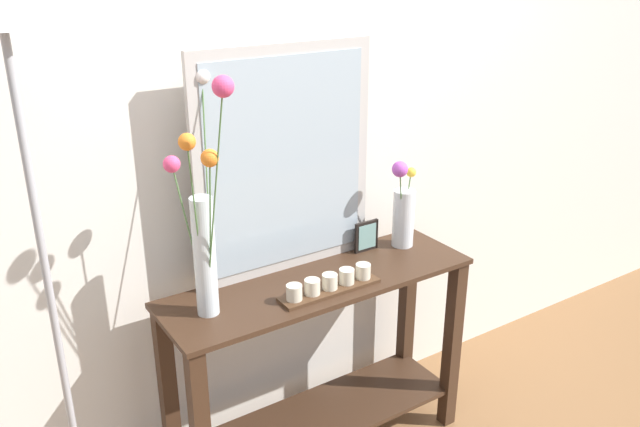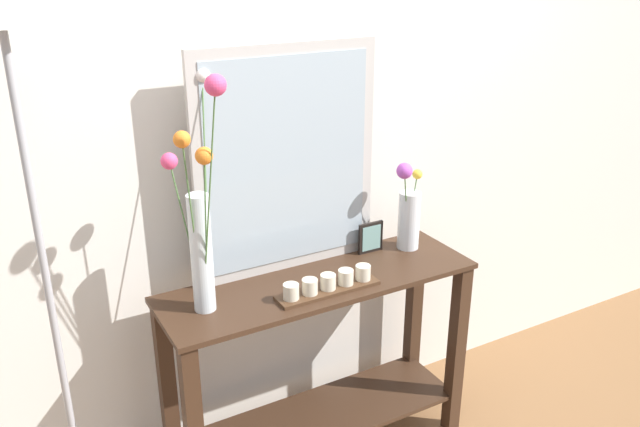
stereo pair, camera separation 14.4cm
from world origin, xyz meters
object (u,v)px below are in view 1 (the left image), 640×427
(console_table, at_px, (320,354))
(vase_right, at_px, (403,212))
(floor_lamp, at_px, (36,213))
(mirror_leaning, at_px, (285,162))
(picture_frame_small, at_px, (366,236))
(candle_tray, at_px, (330,284))
(tall_vase_left, at_px, (204,223))

(console_table, height_order, vase_right, vase_right)
(floor_lamp, bearing_deg, mirror_leaning, 6.02)
(picture_frame_small, bearing_deg, vase_right, -15.57)
(mirror_leaning, distance_m, vase_right, 0.57)
(vase_right, xyz_separation_m, picture_frame_small, (-0.15, 0.04, -0.09))
(mirror_leaning, height_order, candle_tray, mirror_leaning)
(floor_lamp, bearing_deg, picture_frame_small, 2.25)
(tall_vase_left, bearing_deg, candle_tray, -11.52)
(mirror_leaning, relative_size, floor_lamp, 0.46)
(vase_right, relative_size, floor_lamp, 0.21)
(vase_right, bearing_deg, candle_tray, -160.86)
(console_table, xyz_separation_m, candle_tray, (-0.02, -0.09, 0.36))
(tall_vase_left, height_order, floor_lamp, floor_lamp)
(vase_right, xyz_separation_m, candle_tray, (-0.47, -0.16, -0.12))
(vase_right, relative_size, candle_tray, 0.98)
(mirror_leaning, relative_size, vase_right, 2.20)
(mirror_leaning, relative_size, candle_tray, 2.16)
(tall_vase_left, distance_m, picture_frame_small, 0.80)
(tall_vase_left, bearing_deg, floor_lamp, 171.61)
(floor_lamp, bearing_deg, candle_tray, -9.88)
(tall_vase_left, distance_m, floor_lamp, 0.49)
(picture_frame_small, bearing_deg, console_table, -159.49)
(vase_right, height_order, picture_frame_small, vase_right)
(mirror_leaning, xyz_separation_m, vase_right, (0.50, -0.09, -0.27))
(mirror_leaning, distance_m, floor_lamp, 0.88)
(console_table, distance_m, mirror_leaning, 0.77)
(tall_vase_left, distance_m, candle_tray, 0.53)
(candle_tray, relative_size, picture_frame_small, 3.08)
(picture_frame_small, bearing_deg, floor_lamp, -177.75)
(console_table, distance_m, floor_lamp, 1.21)
(tall_vase_left, relative_size, floor_lamp, 0.44)
(console_table, xyz_separation_m, picture_frame_small, (0.30, 0.11, 0.39))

